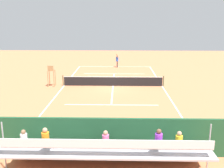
{
  "coord_description": "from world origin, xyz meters",
  "views": [
    {
      "loc": [
        -0.55,
        26.05,
        6.73
      ],
      "look_at": [
        0.0,
        4.0,
        1.2
      ],
      "focal_mm": 42.36,
      "sensor_mm": 36.0,
      "label": 1
    }
  ],
  "objects_px": {
    "equipment_bag": "(131,146)",
    "tennis_ball_near": "(116,71)",
    "umpire_chair": "(51,74)",
    "tennis_player": "(117,60)",
    "tennis_net": "(113,81)",
    "tennis_ball_far": "(123,70)",
    "bleacher_stand": "(105,152)",
    "tennis_racket": "(111,67)",
    "courtside_bench": "(172,139)"
  },
  "relations": [
    {
      "from": "tennis_net",
      "to": "tennis_ball_near",
      "type": "bearing_deg",
      "value": -91.99
    },
    {
      "from": "umpire_chair",
      "to": "equipment_bag",
      "type": "bearing_deg",
      "value": 119.56
    },
    {
      "from": "equipment_bag",
      "to": "tennis_racket",
      "type": "bearing_deg",
      "value": -85.97
    },
    {
      "from": "bleacher_stand",
      "to": "equipment_bag",
      "type": "xyz_separation_m",
      "value": [
        -1.26,
        -1.97,
        -0.76
      ]
    },
    {
      "from": "umpire_chair",
      "to": "tennis_racket",
      "type": "bearing_deg",
      "value": -117.44
    },
    {
      "from": "bleacher_stand",
      "to": "courtside_bench",
      "type": "height_order",
      "value": "bleacher_stand"
    },
    {
      "from": "tennis_net",
      "to": "umpire_chair",
      "type": "height_order",
      "value": "umpire_chair"
    },
    {
      "from": "bleacher_stand",
      "to": "courtside_bench",
      "type": "bearing_deg",
      "value": -148.19
    },
    {
      "from": "equipment_bag",
      "to": "tennis_player",
      "type": "xyz_separation_m",
      "value": [
        0.88,
        -23.98,
        0.84
      ]
    },
    {
      "from": "bleacher_stand",
      "to": "tennis_ball_near",
      "type": "height_order",
      "value": "bleacher_stand"
    },
    {
      "from": "tennis_racket",
      "to": "tennis_ball_far",
      "type": "distance_m",
      "value": 3.06
    },
    {
      "from": "courtside_bench",
      "to": "tennis_ball_far",
      "type": "bearing_deg",
      "value": -84.0
    },
    {
      "from": "equipment_bag",
      "to": "tennis_ball_near",
      "type": "distance_m",
      "value": 21.23
    },
    {
      "from": "tennis_racket",
      "to": "courtside_bench",
      "type": "bearing_deg",
      "value": 99.04
    },
    {
      "from": "equipment_bag",
      "to": "tennis_ball_far",
      "type": "bearing_deg",
      "value": -89.66
    },
    {
      "from": "tennis_net",
      "to": "courtside_bench",
      "type": "distance_m",
      "value": 13.69
    },
    {
      "from": "bleacher_stand",
      "to": "tennis_player",
      "type": "relative_size",
      "value": 4.7
    },
    {
      "from": "equipment_bag",
      "to": "bleacher_stand",
      "type": "bearing_deg",
      "value": 57.45
    },
    {
      "from": "tennis_net",
      "to": "equipment_bag",
      "type": "bearing_deg",
      "value": 95.32
    },
    {
      "from": "courtside_bench",
      "to": "bleacher_stand",
      "type": "bearing_deg",
      "value": 31.81
    },
    {
      "from": "tennis_player",
      "to": "tennis_ball_far",
      "type": "relative_size",
      "value": 29.18
    },
    {
      "from": "courtside_bench",
      "to": "tennis_ball_near",
      "type": "bearing_deg",
      "value": -81.63
    },
    {
      "from": "courtside_bench",
      "to": "equipment_bag",
      "type": "bearing_deg",
      "value": 3.46
    },
    {
      "from": "tennis_net",
      "to": "tennis_ball_near",
      "type": "relative_size",
      "value": 156.06
    },
    {
      "from": "umpire_chair",
      "to": "courtside_bench",
      "type": "xyz_separation_m",
      "value": [
        -9.57,
        13.0,
        -0.76
      ]
    },
    {
      "from": "tennis_racket",
      "to": "tennis_ball_near",
      "type": "bearing_deg",
      "value": 103.7
    },
    {
      "from": "equipment_bag",
      "to": "tennis_player",
      "type": "bearing_deg",
      "value": -87.89
    },
    {
      "from": "tennis_racket",
      "to": "tennis_ball_near",
      "type": "height_order",
      "value": "tennis_ball_near"
    },
    {
      "from": "courtside_bench",
      "to": "umpire_chair",
      "type": "bearing_deg",
      "value": -53.64
    },
    {
      "from": "umpire_chair",
      "to": "tennis_ball_far",
      "type": "bearing_deg",
      "value": -130.93
    },
    {
      "from": "tennis_net",
      "to": "tennis_ball_far",
      "type": "bearing_deg",
      "value": -97.79
    },
    {
      "from": "courtside_bench",
      "to": "tennis_racket",
      "type": "xyz_separation_m",
      "value": [
        3.83,
        -24.07,
        -0.54
      ]
    },
    {
      "from": "equipment_bag",
      "to": "umpire_chair",
      "type": "bearing_deg",
      "value": -60.44
    },
    {
      "from": "tennis_player",
      "to": "umpire_chair",
      "type": "bearing_deg",
      "value": 58.82
    },
    {
      "from": "courtside_bench",
      "to": "equipment_bag",
      "type": "distance_m",
      "value": 2.16
    },
    {
      "from": "tennis_ball_far",
      "to": "tennis_net",
      "type": "bearing_deg",
      "value": 82.21
    },
    {
      "from": "umpire_chair",
      "to": "tennis_racket",
      "type": "xyz_separation_m",
      "value": [
        -5.74,
        -11.06,
        -1.3
      ]
    },
    {
      "from": "bleacher_stand",
      "to": "tennis_player",
      "type": "bearing_deg",
      "value": -90.83
    },
    {
      "from": "tennis_ball_near",
      "to": "tennis_ball_far",
      "type": "relative_size",
      "value": 1.0
    },
    {
      "from": "courtside_bench",
      "to": "tennis_ball_far",
      "type": "relative_size",
      "value": 27.27
    },
    {
      "from": "bleacher_stand",
      "to": "tennis_racket",
      "type": "height_order",
      "value": "bleacher_stand"
    },
    {
      "from": "tennis_player",
      "to": "tennis_ball_far",
      "type": "bearing_deg",
      "value": 107.37
    },
    {
      "from": "bleacher_stand",
      "to": "tennis_ball_near",
      "type": "distance_m",
      "value": 23.2
    },
    {
      "from": "tennis_ball_far",
      "to": "bleacher_stand",
      "type": "bearing_deg",
      "value": 87.25
    },
    {
      "from": "courtside_bench",
      "to": "tennis_player",
      "type": "distance_m",
      "value": 24.04
    },
    {
      "from": "umpire_chair",
      "to": "tennis_racket",
      "type": "distance_m",
      "value": 12.53
    },
    {
      "from": "tennis_racket",
      "to": "tennis_ball_far",
      "type": "xyz_separation_m",
      "value": [
        -1.57,
        2.63,
        0.02
      ]
    },
    {
      "from": "tennis_racket",
      "to": "tennis_ball_far",
      "type": "height_order",
      "value": "tennis_ball_far"
    },
    {
      "from": "bleacher_stand",
      "to": "equipment_bag",
      "type": "distance_m",
      "value": 2.46
    },
    {
      "from": "tennis_player",
      "to": "equipment_bag",
      "type": "bearing_deg",
      "value": 92.11
    }
  ]
}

